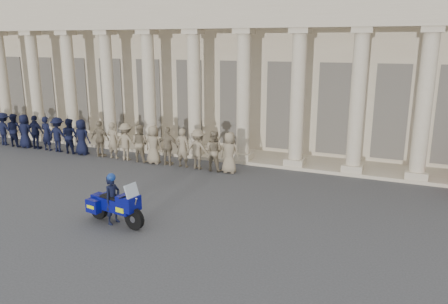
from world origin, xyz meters
The scene contains 5 objects.
ground centered at (0.00, 0.00, 0.00)m, with size 90.00×90.00×0.00m, color #3C3C3E.
building centered at (0.00, 14.74, 4.52)m, with size 40.00×12.50×9.00m.
officer_rank centered at (-7.00, 6.05, 0.92)m, with size 17.82×0.70×1.85m.
motorcycle centered at (0.23, -0.63, 0.64)m, with size 2.31×1.07×1.49m.
rider centered at (0.10, -0.61, 0.84)m, with size 0.47×0.64×1.69m.
Camera 1 is at (8.53, -11.31, 5.71)m, focal length 35.00 mm.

